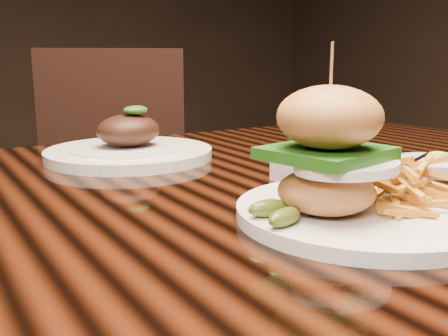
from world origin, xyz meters
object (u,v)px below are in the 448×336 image
dining_table (182,240)px  chair_far (114,184)px  far_dish (129,149)px  burger_plate (358,178)px

dining_table → chair_far: size_ratio=1.68×
dining_table → far_dish: 0.25m
burger_plate → chair_far: (0.12, 1.12, -0.26)m
burger_plate → chair_far: chair_far is taller
dining_table → far_dish: far_dish is taller
dining_table → burger_plate: 0.28m
chair_far → far_dish: bearing=-86.3°
chair_far → burger_plate: bearing=-75.5°
burger_plate → far_dish: (-0.08, 0.46, -0.03)m
dining_table → chair_far: bearing=76.3°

